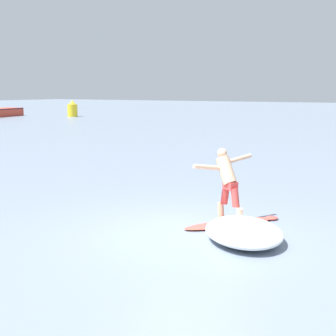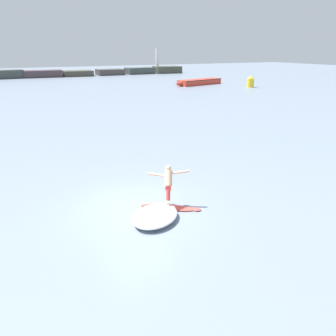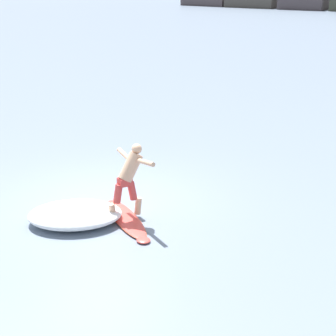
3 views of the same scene
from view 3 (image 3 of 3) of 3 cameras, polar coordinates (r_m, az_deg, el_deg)
ground_plane at (r=12.49m, az=-6.46°, el=-3.27°), size 200.00×200.00×0.00m
surfboard at (r=11.45m, az=-4.25°, el=-5.20°), size 2.03×1.60×0.21m
surfer at (r=11.18m, az=-3.92°, el=-0.72°), size 1.37×0.97×1.51m
wave_foam_at_tail at (r=11.45m, az=-9.42°, el=-4.68°), size 2.34×2.25×0.34m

